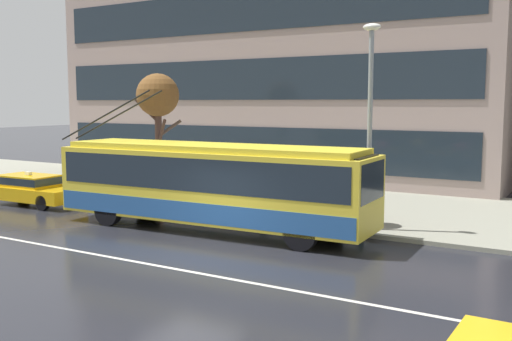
{
  "coord_description": "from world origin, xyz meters",
  "views": [
    {
      "loc": [
        9.93,
        -13.01,
        4.35
      ],
      "look_at": [
        -0.26,
        4.15,
        2.03
      ],
      "focal_mm": 41.25,
      "sensor_mm": 36.0,
      "label": 1
    }
  ],
  "objects_px": {
    "street_lamp": "(370,109)",
    "taxi_queued_behind_bus": "(31,188)",
    "pedestrian_walking_past": "(293,174)",
    "pedestrian_at_shelter": "(261,170)",
    "pedestrian_approaching_curb": "(363,179)",
    "street_tree_bare": "(158,98)",
    "trolleybus": "(211,183)"
  },
  "relations": [
    {
      "from": "trolleybus",
      "to": "street_tree_bare",
      "type": "distance_m",
      "value": 8.34
    },
    {
      "from": "pedestrian_at_shelter",
      "to": "street_tree_bare",
      "type": "xyz_separation_m",
      "value": [
        -6.13,
        1.18,
        2.8
      ]
    },
    {
      "from": "pedestrian_walking_past",
      "to": "street_tree_bare",
      "type": "relative_size",
      "value": 0.37
    },
    {
      "from": "pedestrian_at_shelter",
      "to": "pedestrian_approaching_curb",
      "type": "xyz_separation_m",
      "value": [
        4.46,
        -0.68,
        -0.01
      ]
    },
    {
      "from": "taxi_queued_behind_bus",
      "to": "pedestrian_at_shelter",
      "type": "relative_size",
      "value": 2.41
    },
    {
      "from": "taxi_queued_behind_bus",
      "to": "street_tree_bare",
      "type": "distance_m",
      "value": 6.76
    },
    {
      "from": "trolleybus",
      "to": "pedestrian_walking_past",
      "type": "bearing_deg",
      "value": 52.1
    },
    {
      "from": "pedestrian_walking_past",
      "to": "street_lamp",
      "type": "xyz_separation_m",
      "value": [
        2.86,
        -0.11,
        2.32
      ]
    },
    {
      "from": "pedestrian_walking_past",
      "to": "street_tree_bare",
      "type": "xyz_separation_m",
      "value": [
        -8.12,
        2.3,
        2.73
      ]
    },
    {
      "from": "pedestrian_at_shelter",
      "to": "street_lamp",
      "type": "relative_size",
      "value": 0.29
    },
    {
      "from": "street_tree_bare",
      "to": "street_lamp",
      "type": "bearing_deg",
      "value": -12.4
    },
    {
      "from": "taxi_queued_behind_bus",
      "to": "street_tree_bare",
      "type": "height_order",
      "value": "street_tree_bare"
    },
    {
      "from": "pedestrian_walking_past",
      "to": "street_lamp",
      "type": "distance_m",
      "value": 3.68
    },
    {
      "from": "pedestrian_approaching_curb",
      "to": "street_tree_bare",
      "type": "height_order",
      "value": "street_tree_bare"
    },
    {
      "from": "pedestrian_approaching_curb",
      "to": "pedestrian_walking_past",
      "type": "bearing_deg",
      "value": -169.83
    },
    {
      "from": "trolleybus",
      "to": "pedestrian_at_shelter",
      "type": "height_order",
      "value": "trolleybus"
    },
    {
      "from": "trolleybus",
      "to": "taxi_queued_behind_bus",
      "type": "xyz_separation_m",
      "value": [
        -9.6,
        0.28,
        -0.91
      ]
    },
    {
      "from": "pedestrian_walking_past",
      "to": "pedestrian_approaching_curb",
      "type": "bearing_deg",
      "value": 10.17
    },
    {
      "from": "pedestrian_walking_past",
      "to": "trolleybus",
      "type": "bearing_deg",
      "value": -127.9
    },
    {
      "from": "pedestrian_approaching_curb",
      "to": "street_lamp",
      "type": "xyz_separation_m",
      "value": [
        0.39,
        -0.55,
        2.4
      ]
    },
    {
      "from": "pedestrian_at_shelter",
      "to": "taxi_queued_behind_bus",
      "type": "bearing_deg",
      "value": -161.06
    },
    {
      "from": "taxi_queued_behind_bus",
      "to": "pedestrian_approaching_curb",
      "type": "distance_m",
      "value": 14.23
    },
    {
      "from": "trolleybus",
      "to": "pedestrian_approaching_curb",
      "type": "xyz_separation_m",
      "value": [
        4.35,
        2.86,
        0.1
      ]
    },
    {
      "from": "taxi_queued_behind_bus",
      "to": "pedestrian_walking_past",
      "type": "xyz_separation_m",
      "value": [
        11.48,
        2.14,
        1.09
      ]
    },
    {
      "from": "pedestrian_at_shelter",
      "to": "street_tree_bare",
      "type": "bearing_deg",
      "value": 169.1
    },
    {
      "from": "pedestrian_at_shelter",
      "to": "pedestrian_walking_past",
      "type": "bearing_deg",
      "value": -29.44
    },
    {
      "from": "pedestrian_walking_past",
      "to": "taxi_queued_behind_bus",
      "type": "bearing_deg",
      "value": -169.46
    },
    {
      "from": "pedestrian_approaching_curb",
      "to": "street_tree_bare",
      "type": "distance_m",
      "value": 11.11
    },
    {
      "from": "street_lamp",
      "to": "taxi_queued_behind_bus",
      "type": "bearing_deg",
      "value": -171.96
    },
    {
      "from": "pedestrian_approaching_curb",
      "to": "street_tree_bare",
      "type": "relative_size",
      "value": 0.35
    },
    {
      "from": "street_lamp",
      "to": "pedestrian_walking_past",
      "type": "bearing_deg",
      "value": 177.77
    },
    {
      "from": "pedestrian_at_shelter",
      "to": "pedestrian_approaching_curb",
      "type": "relative_size",
      "value": 1.0
    }
  ]
}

